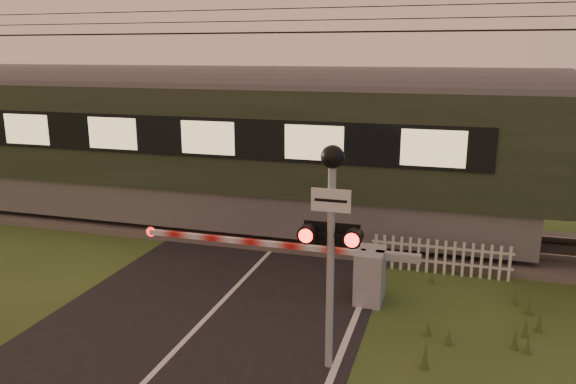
% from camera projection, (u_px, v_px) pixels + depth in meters
% --- Properties ---
extents(ground, '(160.00, 160.00, 0.00)m').
position_uv_depth(ground, '(184.00, 343.00, 9.94)').
color(ground, '#31441A').
rests_on(ground, ground).
extents(road, '(6.00, 140.00, 0.03)m').
position_uv_depth(road, '(178.00, 349.00, 9.72)').
color(road, black).
rests_on(road, ground).
extents(track_bed, '(140.00, 3.40, 0.39)m').
position_uv_depth(track_bed, '(289.00, 231.00, 15.96)').
color(track_bed, '#47423D').
rests_on(track_bed, ground).
extents(overhead_wires, '(120.00, 0.62, 0.62)m').
position_uv_depth(overhead_wires, '(289.00, 24.00, 14.59)').
color(overhead_wires, black).
rests_on(overhead_wires, ground).
extents(boom_gate, '(6.14, 0.85, 1.13)m').
position_uv_depth(boom_gate, '(358.00, 271.00, 11.55)').
color(boom_gate, gray).
rests_on(boom_gate, ground).
extents(crossing_signal, '(0.93, 0.37, 3.67)m').
position_uv_depth(crossing_signal, '(331.00, 219.00, 8.57)').
color(crossing_signal, gray).
rests_on(crossing_signal, ground).
extents(picket_fence, '(3.19, 0.07, 0.82)m').
position_uv_depth(picket_fence, '(441.00, 257.00, 12.94)').
color(picket_fence, silver).
rests_on(picket_fence, ground).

